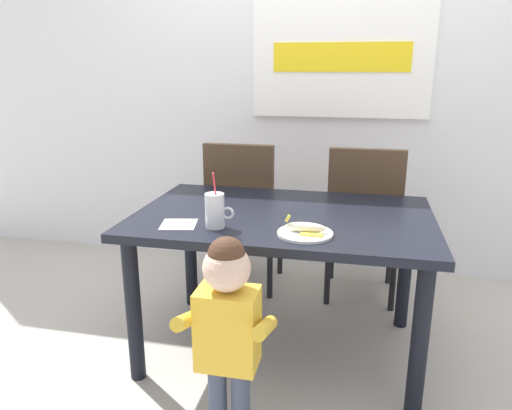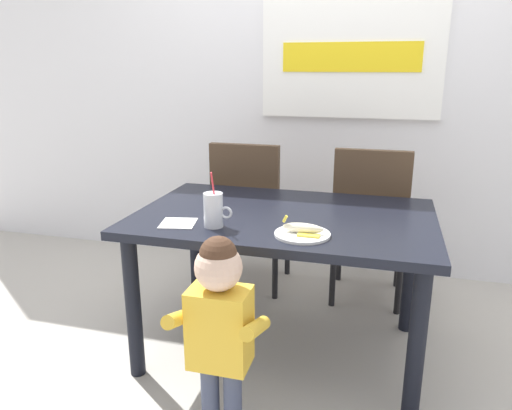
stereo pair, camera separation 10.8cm
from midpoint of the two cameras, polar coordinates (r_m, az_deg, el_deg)
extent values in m
plane|color=#B7B2A8|center=(2.59, 1.74, -16.55)|extent=(24.00, 24.00, 0.00)
cube|color=silver|center=(3.38, 5.95, 16.92)|extent=(6.40, 0.12, 2.90)
cube|color=white|center=(3.29, 9.04, 16.84)|extent=(1.15, 0.04, 0.76)
cube|color=yellow|center=(3.26, 9.02, 16.85)|extent=(0.87, 0.01, 0.18)
cube|color=black|center=(2.29, 1.89, -1.48)|extent=(1.39, 0.91, 0.04)
cylinder|color=black|center=(2.30, -15.58, -11.90)|extent=(0.07, 0.07, 0.69)
cylinder|color=black|center=(2.07, 17.27, -15.28)|extent=(0.07, 0.07, 0.69)
cylinder|color=black|center=(2.91, -8.79, -5.33)|extent=(0.07, 0.07, 0.69)
cylinder|color=black|center=(2.74, 16.11, -7.20)|extent=(0.07, 0.07, 0.69)
cube|color=#4C3826|center=(3.12, -2.09, -1.56)|extent=(0.44, 0.44, 0.06)
cube|color=#4C3826|center=(2.86, -3.14, 2.40)|extent=(0.42, 0.05, 0.48)
cylinder|color=black|center=(3.34, 1.94, -4.73)|extent=(0.04, 0.04, 0.42)
cylinder|color=black|center=(3.42, -4.35, -4.23)|extent=(0.04, 0.04, 0.42)
cylinder|color=black|center=(2.99, 0.60, -7.27)|extent=(0.04, 0.04, 0.42)
cylinder|color=black|center=(3.09, -6.37, -6.62)|extent=(0.04, 0.04, 0.42)
cube|color=#4C3826|center=(3.03, 11.48, -2.45)|extent=(0.44, 0.44, 0.06)
cube|color=#4C3826|center=(2.76, 11.69, 1.57)|extent=(0.42, 0.05, 0.48)
cylinder|color=black|center=(3.30, 14.64, -5.57)|extent=(0.04, 0.04, 0.42)
cylinder|color=black|center=(3.30, 8.01, -5.17)|extent=(0.04, 0.04, 0.42)
cylinder|color=black|center=(2.94, 14.86, -8.26)|extent=(0.04, 0.04, 0.42)
cylinder|color=black|center=(2.95, 7.41, -7.81)|extent=(0.04, 0.04, 0.42)
cylinder|color=#3F4760|center=(1.99, -6.21, -22.08)|extent=(0.07, 0.07, 0.34)
cylinder|color=#3F4760|center=(1.97, -3.53, -22.51)|extent=(0.07, 0.07, 0.34)
cube|color=gold|center=(1.80, -5.13, -14.29)|extent=(0.22, 0.15, 0.30)
sphere|color=beige|center=(1.69, -5.33, -7.42)|extent=(0.17, 0.17, 0.17)
sphere|color=#472D1E|center=(1.68, -5.37, -5.96)|extent=(0.13, 0.13, 0.13)
cylinder|color=gold|center=(1.81, -9.69, -13.17)|extent=(0.05, 0.24, 0.13)
cylinder|color=gold|center=(1.74, -0.80, -14.33)|extent=(0.05, 0.24, 0.13)
cylinder|color=silver|center=(2.08, -6.37, -0.68)|extent=(0.08, 0.08, 0.15)
cylinder|color=beige|center=(2.09, -6.35, -1.46)|extent=(0.07, 0.07, 0.08)
torus|color=silver|center=(2.06, -4.84, -0.98)|extent=(0.06, 0.01, 0.06)
cylinder|color=#E5333F|center=(2.05, -6.27, 1.07)|extent=(0.01, 0.07, 0.21)
cylinder|color=white|center=(2.00, 4.27, -3.38)|extent=(0.23, 0.23, 0.01)
ellipsoid|color=#F4EAC6|center=(1.99, 4.32, -2.65)|extent=(0.17, 0.05, 0.04)
cube|color=yellow|center=(1.96, 5.01, -3.50)|extent=(0.09, 0.03, 0.01)
cube|color=yellow|center=(2.03, 5.05, -2.80)|extent=(0.09, 0.03, 0.01)
cylinder|color=yellow|center=(1.99, 2.22, -1.59)|extent=(0.02, 0.01, 0.03)
cube|color=white|center=(2.15, -10.53, -2.28)|extent=(0.18, 0.18, 0.00)
camera|label=1|loc=(0.05, -91.40, -0.41)|focal=33.92mm
camera|label=2|loc=(0.05, 88.60, 0.41)|focal=33.92mm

